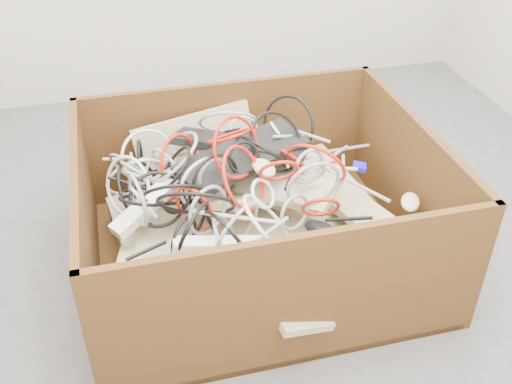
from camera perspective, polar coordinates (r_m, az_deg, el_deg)
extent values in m
plane|color=#4C4B4E|center=(2.30, 2.50, -5.51)|extent=(3.00, 3.00, 0.00)
cube|color=#402D10|center=(2.24, 0.13, -6.30)|extent=(1.19, 1.00, 0.03)
cube|color=#402D10|center=(2.49, -2.66, 5.14)|extent=(1.19, 0.03, 0.51)
cube|color=#402D10|center=(1.74, 4.19, -10.61)|extent=(1.19, 0.02, 0.51)
cube|color=#402D10|center=(2.28, 14.51, 0.87)|extent=(0.03, 0.95, 0.51)
cube|color=#402D10|center=(2.05, -15.90, -3.70)|extent=(0.02, 0.95, 0.51)
cube|color=#C6BA93|center=(2.21, 0.00, -4.56)|extent=(1.05, 0.91, 0.19)
cube|color=#C6BA93|center=(2.09, -2.18, -4.49)|extent=(0.75, 0.67, 0.20)
cube|color=#C9B58E|center=(2.26, -6.58, -0.08)|extent=(0.49, 0.38, 0.15)
cube|color=#C9B58E|center=(2.22, 5.38, -1.45)|extent=(0.49, 0.37, 0.18)
cube|color=#C9B58E|center=(1.92, 2.08, -7.94)|extent=(0.23, 0.50, 0.10)
cube|color=#C9B58E|center=(1.90, -5.90, -6.61)|extent=(0.49, 0.24, 0.13)
cube|color=#C9B58E|center=(2.09, 11.37, -2.94)|extent=(0.24, 0.49, 0.14)
cube|color=#C9B58E|center=(2.36, -5.96, 5.40)|extent=(0.49, 0.14, 0.21)
cube|color=#C9B58E|center=(2.10, 0.16, -0.35)|extent=(0.46, 0.41, 0.24)
cube|color=#C9B58E|center=(2.09, 1.57, 0.96)|extent=(0.45, 0.46, 0.13)
cube|color=black|center=(2.13, -1.55, 4.57)|extent=(0.50, 0.37, 0.09)
cube|color=black|center=(2.03, -1.25, 3.47)|extent=(0.50, 0.36, 0.07)
ellipsoid|color=beige|center=(2.10, -9.07, 0.72)|extent=(0.12, 0.10, 0.04)
ellipsoid|color=beige|center=(2.21, 4.21, 3.73)|extent=(0.12, 0.12, 0.04)
ellipsoid|color=beige|center=(1.80, -2.20, -6.96)|extent=(0.12, 0.08, 0.04)
ellipsoid|color=beige|center=(1.92, 0.75, 2.34)|extent=(0.09, 0.12, 0.04)
ellipsoid|color=beige|center=(2.13, -5.17, 4.03)|extent=(0.12, 0.11, 0.04)
ellipsoid|color=black|center=(1.94, 6.16, -3.50)|extent=(0.12, 0.12, 0.04)
ellipsoid|color=beige|center=(2.14, 14.58, -0.93)|extent=(0.11, 0.12, 0.04)
cube|color=white|center=(1.95, -10.25, -1.05)|extent=(0.27, 0.22, 0.12)
cube|color=white|center=(1.77, -3.35, -5.22)|extent=(0.29, 0.07, 0.10)
cube|color=#0D0DC7|center=(2.15, 9.90, 2.40)|extent=(0.06, 0.06, 0.03)
torus|color=gray|center=(1.79, -2.06, -4.14)|extent=(0.24, 0.24, 0.32)
torus|color=#AA1B0C|center=(1.99, 5.75, 2.62)|extent=(0.25, 0.18, 0.26)
torus|color=#AA1B0C|center=(1.88, -5.89, -1.60)|extent=(0.12, 0.15, 0.17)
torus|color=#AA1B0C|center=(1.92, -1.90, 4.30)|extent=(0.20, 0.21, 0.26)
torus|color=gray|center=(2.03, -11.30, 1.87)|extent=(0.12, 0.16, 0.15)
torus|color=gray|center=(1.89, 5.50, 0.69)|extent=(0.26, 0.06, 0.26)
torus|color=black|center=(1.91, -3.94, 1.14)|extent=(0.24, 0.12, 0.26)
torus|color=black|center=(1.78, -6.08, -3.64)|extent=(0.17, 0.23, 0.26)
torus|color=gray|center=(1.92, 5.14, 2.60)|extent=(0.13, 0.06, 0.14)
torus|color=gray|center=(1.92, -4.26, 1.70)|extent=(0.14, 0.09, 0.15)
torus|color=#AA1B0C|center=(1.85, -1.19, 1.31)|extent=(0.20, 0.27, 0.24)
torus|color=black|center=(1.78, -2.66, -4.44)|extent=(0.12, 0.29, 0.29)
torus|color=#AA1B0C|center=(2.03, 3.54, 3.19)|extent=(0.11, 0.10, 0.11)
torus|color=black|center=(1.92, -10.90, -0.82)|extent=(0.21, 0.19, 0.10)
torus|color=black|center=(2.07, 0.73, 3.97)|extent=(0.26, 0.29, 0.19)
torus|color=black|center=(1.97, -7.72, -0.36)|extent=(0.11, 0.15, 0.14)
torus|color=black|center=(1.81, -6.92, -4.38)|extent=(0.14, 0.16, 0.20)
torus|color=black|center=(2.00, -7.85, 2.29)|extent=(0.13, 0.21, 0.18)
torus|color=silver|center=(1.79, 1.39, -3.24)|extent=(0.21, 0.30, 0.23)
torus|color=gray|center=(1.79, -2.56, -4.89)|extent=(0.11, 0.24, 0.23)
torus|color=black|center=(2.08, -10.89, 0.06)|extent=(0.19, 0.30, 0.30)
torus|color=gray|center=(1.90, -11.27, -0.87)|extent=(0.06, 0.20, 0.20)
torus|color=silver|center=(1.95, -5.00, 0.87)|extent=(0.23, 0.10, 0.24)
torus|color=silver|center=(2.18, -11.49, 1.39)|extent=(0.31, 0.16, 0.28)
torus|color=gray|center=(2.26, -0.81, 5.06)|extent=(0.13, 0.10, 0.11)
torus|color=gray|center=(2.18, -2.68, 6.70)|extent=(0.31, 0.22, 0.23)
torus|color=silver|center=(2.18, 2.33, 5.52)|extent=(0.11, 0.17, 0.15)
torus|color=silver|center=(2.20, -10.17, 3.26)|extent=(0.25, 0.17, 0.24)
torus|color=#AA1B0C|center=(1.86, 2.20, 2.04)|extent=(0.16, 0.09, 0.14)
torus|color=gray|center=(2.09, -8.51, 2.22)|extent=(0.13, 0.20, 0.23)
torus|color=gray|center=(1.83, -4.63, -1.79)|extent=(0.20, 0.14, 0.23)
torus|color=#AA1B0C|center=(1.99, -7.26, 0.67)|extent=(0.15, 0.18, 0.14)
torus|color=black|center=(1.96, -9.43, -0.72)|extent=(0.25, 0.16, 0.22)
torus|color=silver|center=(2.22, -1.23, 5.98)|extent=(0.14, 0.03, 0.14)
torus|color=black|center=(2.30, 3.06, 6.30)|extent=(0.19, 0.28, 0.28)
torus|color=#AA1B0C|center=(2.03, -2.54, 5.38)|extent=(0.22, 0.21, 0.11)
torus|color=silver|center=(2.10, -11.31, 1.73)|extent=(0.13, 0.11, 0.09)
torus|color=gray|center=(1.96, 5.19, 1.78)|extent=(0.16, 0.07, 0.15)
torus|color=#AA1B0C|center=(1.85, 6.22, -1.48)|extent=(0.17, 0.09, 0.16)
torus|color=gray|center=(2.05, -8.27, 3.29)|extent=(0.28, 0.32, 0.18)
torus|color=black|center=(2.05, 1.95, 4.80)|extent=(0.29, 0.19, 0.26)
torus|color=gray|center=(2.22, -11.92, 1.97)|extent=(0.18, 0.22, 0.25)
torus|color=black|center=(1.95, -1.16, 3.28)|extent=(0.12, 0.09, 0.12)
torus|color=gray|center=(1.87, 3.73, -1.97)|extent=(0.16, 0.09, 0.17)
torus|color=black|center=(1.90, -7.84, -0.31)|extent=(0.29, 0.19, 0.23)
torus|color=silver|center=(1.87, 0.68, -0.17)|extent=(0.11, 0.11, 0.12)
torus|color=black|center=(1.83, -5.79, -1.15)|extent=(0.29, 0.18, 0.26)
torus|color=silver|center=(2.05, -12.22, 0.49)|extent=(0.17, 0.25, 0.26)
torus|color=black|center=(2.25, -11.02, 3.14)|extent=(0.03, 0.21, 0.21)
torus|color=silver|center=(2.20, 1.01, 4.88)|extent=(0.08, 0.14, 0.15)
torus|color=#AA1B0C|center=(2.04, -7.41, 2.95)|extent=(0.19, 0.16, 0.22)
cylinder|color=black|center=(1.82, 8.87, -2.57)|extent=(0.13, 0.08, 0.05)
cylinder|color=black|center=(1.97, 3.68, 2.16)|extent=(0.13, 0.20, 0.02)
cylinder|color=gray|center=(2.21, 8.12, 3.95)|extent=(0.10, 0.10, 0.04)
cylinder|color=silver|center=(1.92, -10.72, -1.01)|extent=(0.08, 0.14, 0.05)
cylinder|color=silver|center=(1.81, -1.66, -2.44)|extent=(0.29, 0.05, 0.09)
cylinder|color=#AA1B0C|center=(2.11, 5.85, 2.30)|extent=(0.15, 0.02, 0.06)
cylinder|color=black|center=(1.99, -7.53, 0.36)|extent=(0.13, 0.02, 0.02)
cylinder|color=black|center=(2.00, -10.59, 0.60)|extent=(0.15, 0.03, 0.05)
cylinder|color=gray|center=(2.12, 3.10, 5.35)|extent=(0.13, 0.05, 0.05)
cylinder|color=silver|center=(2.04, 6.26, 2.33)|extent=(0.19, 0.20, 0.09)
cylinder|color=black|center=(2.17, -0.88, 5.47)|extent=(0.21, 0.04, 0.04)
cylinder|color=gray|center=(2.32, 8.71, 4.15)|extent=(0.21, 0.08, 0.05)
cylinder|color=gray|center=(2.21, 4.50, 5.67)|extent=(0.18, 0.13, 0.05)
cylinder|color=silver|center=(2.17, -1.93, 5.29)|extent=(0.12, 0.11, 0.03)
cylinder|color=black|center=(2.24, -1.84, 5.99)|extent=(0.11, 0.09, 0.05)
cylinder|color=silver|center=(2.14, -7.80, 3.35)|extent=(0.10, 0.11, 0.06)
cylinder|color=silver|center=(2.23, -11.68, 2.02)|extent=(0.02, 0.23, 0.03)
cylinder|color=gray|center=(2.13, 2.45, 3.60)|extent=(0.05, 0.29, 0.09)
cylinder|color=gray|center=(2.24, -12.09, 1.72)|extent=(0.02, 0.17, 0.06)
cylinder|color=gray|center=(1.73, 1.37, -3.76)|extent=(0.13, 0.08, 0.03)
cylinder|color=black|center=(1.82, -10.49, -5.56)|extent=(0.13, 0.07, 0.02)
cylinder|color=silver|center=(2.29, -12.32, 3.10)|extent=(0.18, 0.07, 0.02)
cylinder|color=black|center=(1.99, -10.05, 0.16)|extent=(0.27, 0.12, 0.09)
cylinder|color=gray|center=(2.06, -8.71, 1.88)|extent=(0.19, 0.09, 0.06)
cylinder|color=gray|center=(2.04, 9.35, 0.85)|extent=(0.18, 0.23, 0.04)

